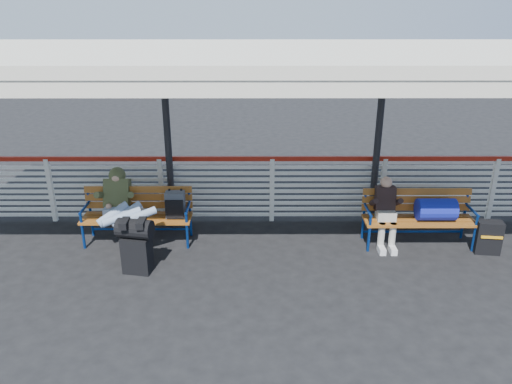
{
  "coord_description": "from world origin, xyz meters",
  "views": [
    {
      "loc": [
        -0.31,
        -6.51,
        3.87
      ],
      "look_at": [
        -0.29,
        1.0,
        0.92
      ],
      "focal_mm": 35.0,
      "sensor_mm": 36.0,
      "label": 1
    }
  ],
  "objects_px": {
    "companion_person": "(386,211)",
    "bench_right": "(428,211)",
    "traveler_man": "(122,210)",
    "suitcase_side": "(488,237)",
    "luggage_stack": "(136,244)",
    "bench_left": "(148,209)"
  },
  "relations": [
    {
      "from": "bench_left",
      "to": "traveler_man",
      "type": "height_order",
      "value": "traveler_man"
    },
    {
      "from": "traveler_man",
      "to": "suitcase_side",
      "type": "bearing_deg",
      "value": -0.95
    },
    {
      "from": "bench_right",
      "to": "traveler_man",
      "type": "distance_m",
      "value": 4.93
    },
    {
      "from": "luggage_stack",
      "to": "bench_left",
      "type": "relative_size",
      "value": 0.48
    },
    {
      "from": "traveler_man",
      "to": "companion_person",
      "type": "distance_m",
      "value": 4.25
    },
    {
      "from": "suitcase_side",
      "to": "bench_left",
      "type": "bearing_deg",
      "value": -177.8
    },
    {
      "from": "bench_right",
      "to": "bench_left",
      "type": "bearing_deg",
      "value": 178.21
    },
    {
      "from": "traveler_man",
      "to": "bench_right",
      "type": "bearing_deg",
      "value": 2.37
    },
    {
      "from": "luggage_stack",
      "to": "companion_person",
      "type": "bearing_deg",
      "value": 23.65
    },
    {
      "from": "suitcase_side",
      "to": "companion_person",
      "type": "bearing_deg",
      "value": 176.27
    },
    {
      "from": "bench_right",
      "to": "companion_person",
      "type": "height_order",
      "value": "companion_person"
    },
    {
      "from": "traveler_man",
      "to": "suitcase_side",
      "type": "height_order",
      "value": "traveler_man"
    },
    {
      "from": "companion_person",
      "to": "suitcase_side",
      "type": "height_order",
      "value": "companion_person"
    },
    {
      "from": "suitcase_side",
      "to": "traveler_man",
      "type": "bearing_deg",
      "value": -174.14
    },
    {
      "from": "companion_person",
      "to": "suitcase_side",
      "type": "bearing_deg",
      "value": -10.54
    },
    {
      "from": "luggage_stack",
      "to": "suitcase_side",
      "type": "xyz_separation_m",
      "value": [
        5.5,
        0.59,
        -0.19
      ]
    },
    {
      "from": "bench_right",
      "to": "suitcase_side",
      "type": "xyz_separation_m",
      "value": [
        0.91,
        -0.3,
        -0.33
      ]
    },
    {
      "from": "luggage_stack",
      "to": "companion_person",
      "type": "xyz_separation_m",
      "value": [
        3.9,
        0.89,
        0.13
      ]
    },
    {
      "from": "luggage_stack",
      "to": "bench_left",
      "type": "xyz_separation_m",
      "value": [
        -0.02,
        1.03,
        0.12
      ]
    },
    {
      "from": "luggage_stack",
      "to": "bench_left",
      "type": "height_order",
      "value": "bench_left"
    },
    {
      "from": "bench_right",
      "to": "companion_person",
      "type": "bearing_deg",
      "value": -179.78
    },
    {
      "from": "companion_person",
      "to": "bench_right",
      "type": "bearing_deg",
      "value": 0.22
    }
  ]
}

